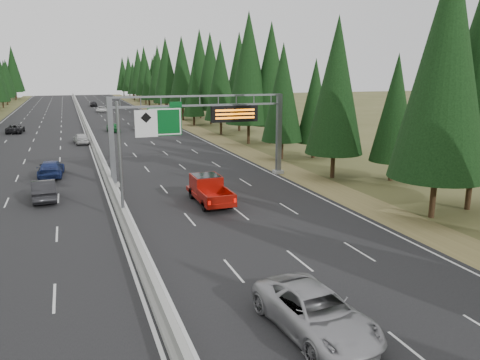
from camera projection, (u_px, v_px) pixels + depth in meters
road at (87, 129)px, 82.20m from camera, size 32.00×260.00×0.08m
shoulder_right at (186, 125)px, 88.19m from camera, size 3.60×260.00×0.06m
median_barrier at (87, 127)px, 82.11m from camera, size 0.70×260.00×0.85m
sign_gantry at (207, 124)px, 42.78m from camera, size 16.75×0.98×7.80m
hov_sign_pole at (129, 152)px, 31.03m from camera, size 2.80×0.50×8.00m
tree_row_right at (214, 75)px, 82.88m from camera, size 11.85×242.93×18.83m
silver_minivan at (315, 312)px, 17.97m from camera, size 3.34×6.31×1.69m
red_pickup at (208, 188)px, 36.09m from camera, size 2.22×6.21×2.02m
car_ahead_green at (113, 127)px, 78.30m from camera, size 2.11×4.50×1.49m
car_ahead_dkred at (171, 123)px, 84.28m from camera, size 1.99×5.04×1.63m
car_ahead_dkgrey at (141, 126)px, 80.33m from camera, size 2.03×4.97×1.44m
car_ahead_white at (102, 109)px, 115.90m from camera, size 2.89×5.46×1.46m
car_ahead_far at (93, 104)px, 135.26m from camera, size 2.01×4.59×1.54m
car_onc_near at (44, 190)px, 36.67m from camera, size 2.02×5.05×1.63m
car_onc_blue at (51, 169)px, 44.87m from camera, size 2.53×5.47×1.55m
car_onc_white at (81, 138)px, 65.30m from camera, size 2.23×4.68×1.54m
car_onc_far at (15, 129)px, 76.88m from camera, size 2.74×5.34×1.44m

